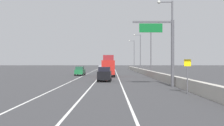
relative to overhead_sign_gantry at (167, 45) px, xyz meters
The scene contains 15 objects.
ground_plane 42.31m from the overhead_sign_gantry, 98.84° to the left, with size 320.00×320.00×0.00m, color #38383A.
lane_stripe_left 35.00m from the overhead_sign_gantry, 110.18° to the left, with size 0.16×130.00×0.00m, color silver.
lane_stripe_center 33.96m from the overhead_sign_gantry, 104.58° to the left, with size 0.16×130.00×0.00m, color silver.
lane_stripe_right 33.26m from the overhead_sign_gantry, 98.67° to the left, with size 0.16×130.00×0.00m, color silver.
jersey_barrier_right 18.09m from the overhead_sign_gantry, 85.63° to the left, with size 0.60×120.00×1.10m, color #B2ADA3.
overhead_sign_gantry is the anchor object (origin of this frame).
speed_advisory_sign 7.00m from the overhead_sign_gantry, 86.00° to the right, with size 0.60×0.11×3.00m.
lamp_post_right_second 5.81m from the overhead_sign_gantry, 71.45° to the left, with size 2.14×0.44×11.06m.
lamp_post_right_third 25.17m from the overhead_sign_gantry, 85.27° to the left, with size 2.14×0.44×11.06m.
lamp_post_right_fourth 44.84m from the overhead_sign_gantry, 87.31° to the left, with size 2.14×0.44×11.06m.
lamp_post_right_fifth 64.54m from the overhead_sign_gantry, 88.17° to the left, with size 2.14×0.44×11.06m.
car_green_0 26.71m from the overhead_sign_gantry, 118.86° to the left, with size 1.85×4.16×1.86m.
car_black_1 10.96m from the overhead_sign_gantry, 133.92° to the left, with size 2.01×4.07×2.08m.
car_silver_2 58.32m from the overhead_sign_gantry, 99.75° to the left, with size 1.85×4.50×1.85m.
box_truck 21.30m from the overhead_sign_gantry, 108.83° to the left, with size 2.52×7.79×4.20m.
Camera 1 is at (0.37, -4.92, 2.73)m, focal length 39.00 mm.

